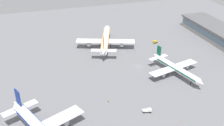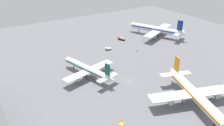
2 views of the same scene
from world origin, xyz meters
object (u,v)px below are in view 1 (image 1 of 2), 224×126
Objects in this scene: pushback_tractor at (147,110)px; safety_cone_mid_apron at (180,121)px; airplane_distant at (175,68)px; ground_crew_worker at (108,100)px; baggage_tug at (155,42)px; safety_cone_near_gate at (69,39)px; airplane_taxiing at (105,40)px; safety_cone_far_side at (153,45)px.

pushback_tractor reaches higher than safety_cone_mid_apron.
safety_cone_mid_apron is (-39.37, 19.03, -4.51)m from airplane_distant.
pushback_tractor is at bearing -53.87° from ground_crew_worker.
pushback_tractor is at bearing 34.61° from baggage_tug.
airplane_distant is 91.68m from safety_cone_near_gate.
safety_cone_mid_apron is at bearing -54.31° from ground_crew_worker.
airplane_distant reaches higher than safety_cone_near_gate.
airplane_taxiing reaches higher than safety_cone_mid_apron.
safety_cone_mid_apron is (-114.34, -33.55, 0.00)m from safety_cone_near_gate.
safety_cone_near_gate is 1.00× the size of safety_cone_mid_apron.
baggage_tug reaches higher than safety_cone_mid_apron.
pushback_tractor is 7.93× the size of safety_cone_near_gate.
safety_cone_near_gate is at bearing -158.88° from airplane_distant.
baggage_tug is 86.54m from pushback_tractor.
airplane_taxiing reaches higher than baggage_tug.
baggage_tug is at bearing -77.02° from airplane_taxiing.
pushback_tractor is (-76.28, 40.88, -0.19)m from baggage_tug.
airplane_taxiing reaches higher than pushback_tractor.
airplane_distant is at bearing 58.50° from pushback_tractor.
airplane_taxiing is 1.22× the size of airplane_distant.
pushback_tractor reaches higher than ground_crew_worker.
airplane_taxiing is 92.69m from safety_cone_mid_apron.
safety_cone_near_gate is at bearing -50.67° from baggage_tug.
ground_crew_worker is (-66.92, 18.39, -5.14)m from airplane_taxiing.
baggage_tug reaches higher than safety_cone_near_gate.
pushback_tractor is at bearing -168.30° from safety_cone_near_gate.
ground_crew_worker is (14.04, 16.05, -0.12)m from pushback_tractor.
airplane_distant reaches higher than safety_cone_mid_apron.
safety_cone_far_side is at bearing 78.71° from pushback_tractor.
pushback_tractor is at bearing 152.47° from safety_cone_far_side.
safety_cone_far_side is (-31.09, -59.04, 0.00)m from safety_cone_near_gate.
ground_crew_worker reaches higher than safety_cone_mid_apron.
airplane_distant is at bearing -131.35° from airplane_taxiing.
airplane_taxiing is 39.12m from baggage_tug.
airplane_distant is 42.32m from pushback_tractor.
ground_crew_worker is at bearing 20.34° from baggage_tug.
safety_cone_mid_apron and safety_cone_far_side have the same top height.
airplane_taxiing is 69.59m from ground_crew_worker.
safety_cone_near_gate is at bearing 117.94° from pushback_tractor.
airplane_distant is at bearing -144.95° from safety_cone_near_gate.
ground_crew_worker is at bearing -175.46° from airplane_taxiing.
airplane_distant is 11.55× the size of baggage_tug.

